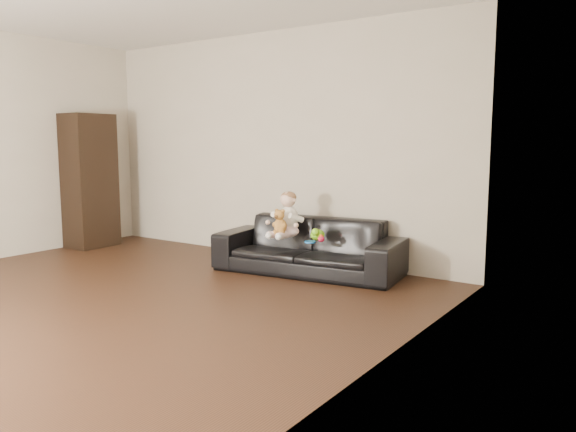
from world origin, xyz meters
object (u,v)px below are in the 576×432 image
Objects in this scene: sofa at (308,246)px; teddy_bear at (280,222)px; toy_green at (318,235)px; toy_blue_disc at (310,242)px; cabinet at (90,181)px; baby at (287,217)px; toy_rattle at (321,239)px.

teddy_bear is (-0.18, -0.25, 0.27)m from sofa.
teddy_bear reaches higher than sofa.
sofa is at bearing 151.63° from toy_green.
toy_blue_disc is (0.17, -0.24, 0.10)m from sofa.
toy_blue_disc is (3.29, 0.11, -0.47)m from cabinet.
baby is 0.44m from toy_blue_disc.
toy_green is at bearing 7.27° from baby.
toy_blue_disc is at bearing -87.95° from toy_green.
toy_green reaches higher than toy_blue_disc.
sofa is at bearing 126.02° from toy_blue_disc.
cabinet is at bearing -170.59° from baby.
toy_green reaches higher than toy_rattle.
baby reaches higher than toy_rattle.
baby is 0.47m from toy_rattle.
sofa is at bearing 148.65° from toy_rattle.
baby is 0.39m from toy_green.
baby is 2.93× the size of toy_green.
toy_blue_disc is (0.35, 0.01, -0.17)m from teddy_bear.
cabinet is 3.39m from toy_rattle.
baby is 1.86× the size of teddy_bear.
baby reaches higher than toy_green.
toy_rattle is at bearing -0.98° from baby.
toy_green is at bearing 30.70° from teddy_bear.
sofa reaches higher than toy_blue_disc.
toy_green is at bearing 142.95° from toy_rattle.
toy_rattle is at bearing 2.13° from cabinet.
toy_rattle is 0.61× the size of toy_blue_disc.
toy_rattle is (0.08, -0.06, -0.02)m from toy_green.
cabinet reaches higher than baby.
cabinet is at bearing -175.59° from toy_green.
toy_blue_disc is at bearing -130.48° from toy_rattle.
baby is at bearing -177.49° from toy_green.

